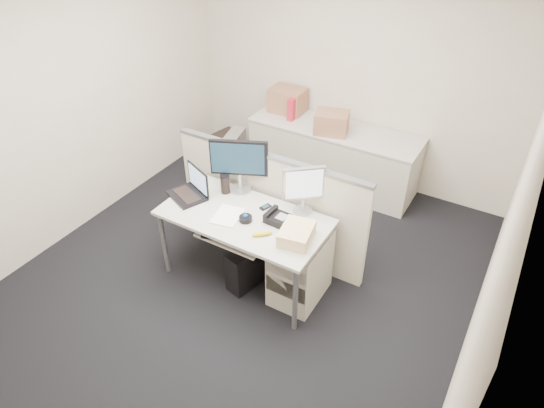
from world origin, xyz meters
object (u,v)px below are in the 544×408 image
Objects in this scene: desk at (244,222)px; laptop at (186,185)px; desk_phone at (278,219)px; monitor_main at (239,166)px.

laptop is at bearing -178.15° from desk.
laptop is at bearing -170.90° from desk_phone.
laptop is 0.93m from desk_phone.
monitor_main reaches higher than desk.
monitor_main is at bearing 128.00° from desk.
monitor_main is at bearing 159.32° from desk_phone.
monitor_main is 0.64m from desk_phone.
desk_phone is at bearing 29.15° from laptop.
laptop is at bearing -162.07° from monitor_main.
desk is 4.23× the size of laptop.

